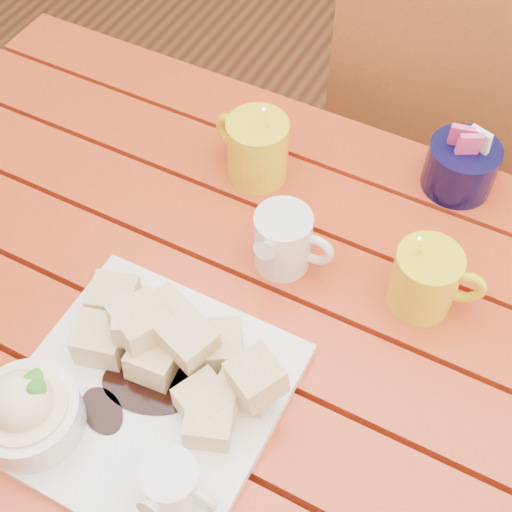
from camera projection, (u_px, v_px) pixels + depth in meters
The scene contains 8 objects.
ground at pixel (241, 504), 1.49m from camera, with size 5.00×5.00×0.00m, color #562B18.
table at pixel (233, 355), 0.98m from camera, with size 1.20×0.79×0.75m.
dessert_plate at pixel (126, 391), 0.79m from camera, with size 0.30×0.29×0.12m.
coffee_mug_left at pixel (256, 148), 0.99m from camera, with size 0.12×0.09×0.14m.
coffee_mug_right at pixel (427, 279), 0.86m from camera, with size 0.11×0.08×0.14m.
cream_pitcher at pixel (284, 240), 0.90m from camera, with size 0.11×0.09×0.09m.
sugar_caddy at pixel (461, 166), 0.99m from camera, with size 0.10×0.10×0.11m.
chair_far at pixel (457, 147), 1.35m from camera, with size 0.50×0.50×0.97m.
Camera 1 is at (0.25, -0.41, 1.51)m, focal length 50.00 mm.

